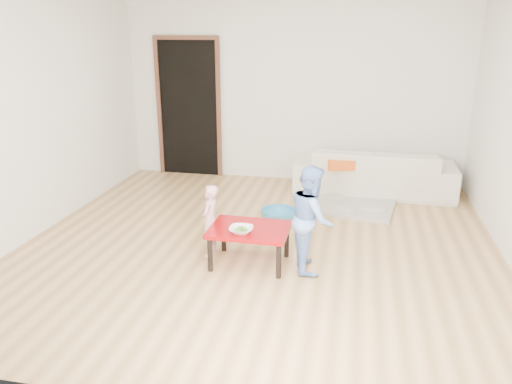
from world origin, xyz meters
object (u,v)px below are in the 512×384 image
(child_blue, at_px, (311,218))
(basin, at_px, (279,215))
(bowl, at_px, (241,230))
(child_pink, at_px, (210,221))
(red_table, at_px, (250,246))
(sofa, at_px, (374,171))

(child_blue, xyz_separation_m, basin, (-0.50, 1.19, -0.45))
(bowl, xyz_separation_m, child_blue, (0.64, 0.16, 0.10))
(child_pink, distance_m, child_blue, 1.04)
(red_table, distance_m, basin, 1.23)
(bowl, distance_m, basin, 1.40)
(sofa, height_order, red_table, sofa)
(sofa, relative_size, child_blue, 2.12)
(sofa, xyz_separation_m, child_blue, (-0.64, -2.51, 0.19))
(red_table, xyz_separation_m, bowl, (-0.05, -0.14, 0.22))
(bowl, bearing_deg, child_blue, 14.43)
(red_table, relative_size, basin, 1.80)
(bowl, xyz_separation_m, child_pink, (-0.38, 0.26, -0.04))
(child_blue, bearing_deg, sofa, -26.76)
(bowl, xyz_separation_m, basin, (0.14, 1.35, -0.34))
(sofa, xyz_separation_m, bowl, (-1.28, -2.68, 0.09))
(sofa, relative_size, basin, 5.15)
(basin, bearing_deg, child_pink, -115.75)
(bowl, relative_size, basin, 0.53)
(bowl, relative_size, child_pink, 0.30)
(child_pink, bearing_deg, bowl, 59.91)
(red_table, height_order, child_blue, child_blue)
(child_blue, bearing_deg, basin, 10.18)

